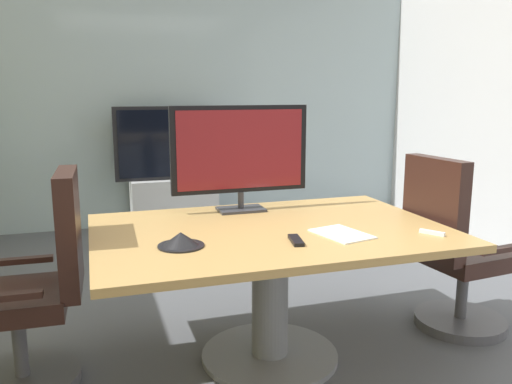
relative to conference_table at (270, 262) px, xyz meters
name	(u,v)px	position (x,y,z in m)	size (l,w,h in m)	color
ground_plane	(264,347)	(0.01, 0.12, -0.56)	(7.30, 7.30, 0.00)	#515459
wall_back_glass_partition	(172,95)	(0.01, 3.27, 0.86)	(5.68, 0.10, 2.85)	#9EB2B7
conference_table	(270,262)	(0.00, 0.00, 0.00)	(1.85, 1.25, 0.75)	#B2894C
office_chair_left	(37,299)	(-1.19, 0.11, -0.11)	(0.60, 0.58, 1.09)	#4C4C51
office_chair_right	(453,259)	(1.19, 0.00, -0.11)	(0.62, 0.60, 1.09)	#4C4C51
tv_monitor	(240,152)	(-0.03, 0.45, 0.55)	(0.84, 0.18, 0.64)	#333338
wall_display_unit	(174,189)	(-0.06, 2.91, -0.12)	(1.20, 0.36, 1.31)	#B7BABC
conference_phone	(181,240)	(-0.51, -0.19, 0.22)	(0.22, 0.22, 0.07)	black
remote_control	(296,240)	(0.03, -0.28, 0.20)	(0.05, 0.17, 0.02)	black
whiteboard_marker	(432,233)	(0.74, -0.37, 0.20)	(0.13, 0.02, 0.02)	silver
paper_notepad	(342,234)	(0.30, -0.23, 0.19)	(0.21, 0.30, 0.01)	white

